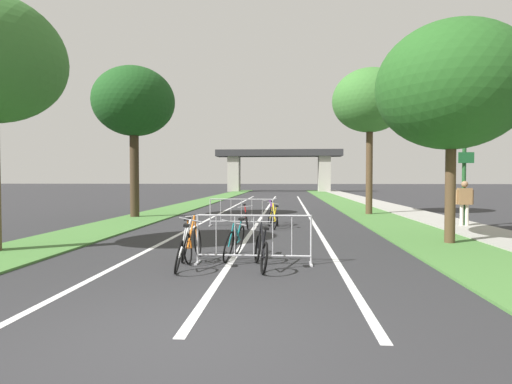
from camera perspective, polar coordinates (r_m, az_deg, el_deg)
name	(u,v)px	position (r m, az deg, el deg)	size (l,w,h in m)	color
ground_plane	(179,339)	(4.98, -10.66, -19.40)	(300.00, 300.00, 0.00)	#2B2B2D
grass_verge_left	(202,202)	(32.39, -7.42, -1.36)	(2.42, 66.42, 0.05)	#477A38
grass_verge_right	(342,202)	(31.98, 11.80, -1.42)	(2.42, 66.42, 0.05)	#477A38
sidewalk_path_right	(372,202)	(32.35, 15.79, -1.39)	(2.12, 66.42, 0.08)	#9E9B93
lane_stripe_center	(266,210)	(23.80, 1.40, -2.53)	(0.14, 38.43, 0.01)	silver
lane_stripe_right_lane	(306,210)	(23.79, 6.92, -2.54)	(0.14, 38.43, 0.01)	silver
lane_stripe_left_lane	(227,210)	(24.02, -4.07, -2.49)	(0.14, 38.43, 0.01)	silver
overpass_bridge	(279,162)	(59.45, 3.16, 4.20)	(17.91, 3.43, 5.98)	#2D2D30
tree_left_pine_near	(134,102)	(20.29, -16.54, 11.79)	(3.76, 3.76, 6.99)	#3D2D1E
tree_right_oak_mid	(452,86)	(12.74, 25.45, 13.04)	(4.05, 4.05, 6.05)	#4C3823
tree_right_maple_mid	(370,101)	(21.80, 15.47, 12.02)	(3.73, 3.73, 7.31)	#4C3823
lamppost_with_sign	(465,147)	(17.19, 26.88, 5.55)	(0.56, 0.32, 4.99)	#1E4C23
crowd_barrier_nearest	(254,239)	(8.77, -0.31, -6.57)	(2.47, 0.44, 1.05)	#ADADB2
crowd_barrier_second	(241,213)	(15.74, -2.03, -2.85)	(2.48, 0.48, 1.05)	#ADADB2
bicycle_white_0	(183,250)	(8.50, -10.11, -7.88)	(0.50, 1.71, 0.99)	black
bicycle_yellow_1	(273,219)	(15.15, 2.34, -3.69)	(0.51, 1.61, 0.94)	black
bicycle_teal_2	(235,242)	(9.39, -2.95, -6.86)	(0.55, 1.70, 0.93)	black
bicycle_black_3	(261,251)	(8.38, 0.70, -8.15)	(0.50, 1.70, 0.91)	black
bicycle_orange_4	(193,242)	(9.34, -8.76, -6.88)	(0.43, 1.69, 0.98)	black
bicycle_red_5	(246,218)	(15.22, -1.37, -3.66)	(0.54, 1.61, 0.88)	black
bicycle_purple_6	(274,215)	(16.18, 2.49, -3.22)	(0.68, 1.68, 1.03)	black
pedestrian_strolling	(465,199)	(17.11, 26.87, -0.90)	(0.62, 0.32, 1.73)	beige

